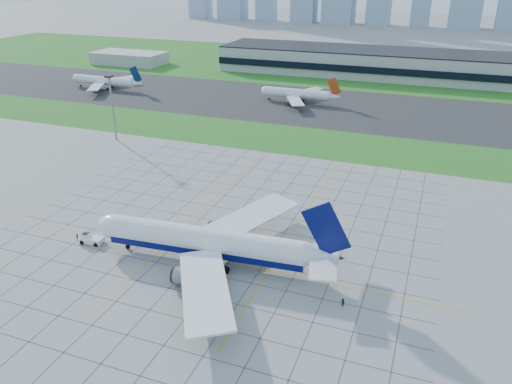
# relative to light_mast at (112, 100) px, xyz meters

# --- Properties ---
(ground) EXTENTS (1400.00, 1400.00, 0.00)m
(ground) POSITION_rel_light_mast_xyz_m (70.00, -65.00, -16.18)
(ground) COLOR #9B9C96
(ground) RESTS_ON ground
(grass_median) EXTENTS (700.00, 35.00, 0.04)m
(grass_median) POSITION_rel_light_mast_xyz_m (70.00, 25.00, -16.16)
(grass_median) COLOR #267421
(grass_median) RESTS_ON ground
(asphalt_taxiway) EXTENTS (700.00, 75.00, 0.04)m
(asphalt_taxiway) POSITION_rel_light_mast_xyz_m (70.00, 80.00, -16.15)
(asphalt_taxiway) COLOR #383838
(asphalt_taxiway) RESTS_ON ground
(grass_far) EXTENTS (700.00, 145.00, 0.04)m
(grass_far) POSITION_rel_light_mast_xyz_m (70.00, 190.00, -16.16)
(grass_far) COLOR #267421
(grass_far) RESTS_ON ground
(apron_markings) EXTENTS (120.00, 130.00, 0.03)m
(apron_markings) POSITION_rel_light_mast_xyz_m (70.43, -53.91, -16.17)
(apron_markings) COLOR #474744
(apron_markings) RESTS_ON ground
(terminal) EXTENTS (260.00, 43.00, 15.80)m
(terminal) POSITION_rel_light_mast_xyz_m (110.00, 164.87, -8.29)
(terminal) COLOR #B7B7B2
(terminal) RESTS_ON ground
(service_block) EXTENTS (50.00, 25.00, 8.00)m
(service_block) POSITION_rel_light_mast_xyz_m (-90.00, 145.00, -12.18)
(service_block) COLOR #B7B7B2
(service_block) RESTS_ON ground
(light_mast) EXTENTS (2.50, 2.50, 25.60)m
(light_mast) POSITION_rel_light_mast_xyz_m (0.00, 0.00, 0.00)
(light_mast) COLOR gray
(light_mast) RESTS_ON ground
(airliner) EXTENTS (61.48, 62.11, 19.35)m
(airliner) POSITION_rel_light_mast_xyz_m (73.43, -68.31, -10.89)
(airliner) COLOR white
(airliner) RESTS_ON ground
(pushback_tug) EXTENTS (8.77, 3.44, 2.42)m
(pushback_tug) POSITION_rel_light_mast_xyz_m (41.84, -70.82, -15.11)
(pushback_tug) COLOR white
(pushback_tug) RESTS_ON ground
(crew_near) EXTENTS (0.52, 0.72, 1.84)m
(crew_near) POSITION_rel_light_mast_xyz_m (37.83, -70.88, -15.26)
(crew_near) COLOR black
(crew_near) RESTS_ON ground
(crew_far) EXTENTS (1.17, 1.20, 1.94)m
(crew_far) POSITION_rel_light_mast_xyz_m (106.43, -74.03, -15.21)
(crew_far) COLOR black
(crew_far) RESTS_ON ground
(distant_jet_0) EXTENTS (43.56, 42.66, 14.08)m
(distant_jet_0) POSITION_rel_light_mast_xyz_m (-58.41, 73.82, -11.69)
(distant_jet_0) COLOR white
(distant_jet_0) RESTS_ON ground
(distant_jet_1) EXTENTS (39.09, 42.66, 14.08)m
(distant_jet_1) POSITION_rel_light_mast_xyz_m (51.34, 82.40, -11.70)
(distant_jet_1) COLOR white
(distant_jet_1) RESTS_ON ground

